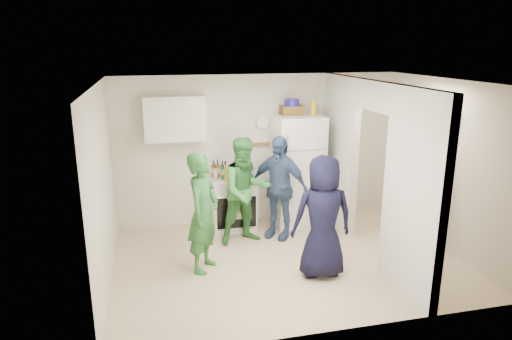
{
  "coord_description": "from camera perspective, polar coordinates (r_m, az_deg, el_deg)",
  "views": [
    {
      "loc": [
        -1.79,
        -5.65,
        2.97
      ],
      "look_at": [
        -0.36,
        0.4,
        1.25
      ],
      "focal_mm": 32.0,
      "sensor_mm": 36.0,
      "label": 1
    }
  ],
  "objects": [
    {
      "name": "wall_left",
      "position": [
        5.93,
        -18.62,
        -2.21
      ],
      "size": [
        0.0,
        3.4,
        3.4
      ],
      "primitive_type": "plane",
      "rotation": [
        1.57,
        0.0,
        1.57
      ],
      "color": "silver",
      "rests_on": "floor"
    },
    {
      "name": "bottle_j",
      "position": [
        7.36,
        -0.55,
        -0.03
      ],
      "size": [
        0.07,
        0.07,
        0.27
      ],
      "primitive_type": "cylinder",
      "color": "#1B5120",
      "rests_on": "stove"
    },
    {
      "name": "nook_valance",
      "position": [
        7.22,
        21.89,
        6.65
      ],
      "size": [
        0.04,
        0.82,
        0.18
      ],
      "primitive_type": "cube",
      "color": "white",
      "rests_on": "wall_right"
    },
    {
      "name": "spice_shelf",
      "position": [
        7.68,
        0.47,
        3.31
      ],
      "size": [
        0.35,
        0.08,
        0.03
      ],
      "primitive_type": "cube",
      "color": "olive",
      "rests_on": "wall_back"
    },
    {
      "name": "bottle_f",
      "position": [
        7.44,
        -1.52,
        0.13
      ],
      "size": [
        0.07,
        0.07,
        0.26
      ],
      "primitive_type": "cylinder",
      "color": "#153B19",
      "rests_on": "stove"
    },
    {
      "name": "floor",
      "position": [
        6.62,
        3.9,
        -11.2
      ],
      "size": [
        4.8,
        4.8,
        0.0
      ],
      "primitive_type": "plane",
      "color": "beige",
      "rests_on": "ground"
    },
    {
      "name": "bottle_e",
      "position": [
        7.58,
        -2.49,
        0.44
      ],
      "size": [
        0.06,
        0.06,
        0.27
      ],
      "primitive_type": "cylinder",
      "color": "#939AA3",
      "rests_on": "stove"
    },
    {
      "name": "upper_cabinet",
      "position": [
        7.26,
        -10.13,
        6.37
      ],
      "size": [
        0.95,
        0.34,
        0.7
      ],
      "primitive_type": "cube",
      "color": "silver",
      "rests_on": "wall_back"
    },
    {
      "name": "stove",
      "position": [
        7.57,
        -2.88,
        -4.12
      ],
      "size": [
        0.73,
        0.61,
        0.87
      ],
      "primitive_type": "cube",
      "color": "white",
      "rests_on": "floor"
    },
    {
      "name": "bottle_g",
      "position": [
        7.57,
        -1.2,
        0.64
      ],
      "size": [
        0.07,
        0.07,
        0.32
      ],
      "primitive_type": "cylinder",
      "color": "olive",
      "rests_on": "stove"
    },
    {
      "name": "person_denim",
      "position": [
        7.1,
        2.81,
        -2.17
      ],
      "size": [
        0.99,
        0.93,
        1.64
      ],
      "primitive_type": "imported",
      "rotation": [
        0.0,
        0.0,
        -0.71
      ],
      "color": "#39577D",
      "rests_on": "floor"
    },
    {
      "name": "bottle_k",
      "position": [
        7.38,
        -4.79,
        0.15
      ],
      "size": [
        0.06,
        0.06,
        0.31
      ],
      "primitive_type": "cylinder",
      "color": "brown",
      "rests_on": "stove"
    },
    {
      "name": "person_green_left",
      "position": [
        6.1,
        -6.62,
        -5.31
      ],
      "size": [
        0.64,
        0.71,
        1.63
      ],
      "primitive_type": "imported",
      "rotation": [
        0.0,
        0.0,
        1.04
      ],
      "color": "#2F732E",
      "rests_on": "floor"
    },
    {
      "name": "bottle_d",
      "position": [
        7.37,
        -2.81,
        -0.08
      ],
      "size": [
        0.08,
        0.08,
        0.25
      ],
      "primitive_type": "cylinder",
      "color": "maroon",
      "rests_on": "stove"
    },
    {
      "name": "red_cup",
      "position": [
        7.27,
        -0.94,
        -0.82
      ],
      "size": [
        0.09,
        0.09,
        0.12
      ],
      "primitive_type": "cylinder",
      "color": "red",
      "rests_on": "stove"
    },
    {
      "name": "bottle_b",
      "position": [
        7.3,
        -4.21,
        -0.01
      ],
      "size": [
        0.06,
        0.06,
        0.31
      ],
      "primitive_type": "cylinder",
      "color": "#1E5C33",
      "rests_on": "stove"
    },
    {
      "name": "person_navy",
      "position": [
        5.97,
        8.34,
        -5.84
      ],
      "size": [
        0.83,
        0.57,
        1.63
      ],
      "primitive_type": "imported",
      "rotation": [
        0.0,
        0.0,
        -3.21
      ],
      "color": "black",
      "rests_on": "floor"
    },
    {
      "name": "yellow_cup_stack_top",
      "position": [
        7.42,
        7.21,
        7.72
      ],
      "size": [
        0.09,
        0.09,
        0.25
      ],
      "primitive_type": "cylinder",
      "color": "gold",
      "rests_on": "fridge"
    },
    {
      "name": "wall_right",
      "position": [
        7.24,
        22.58,
        0.52
      ],
      "size": [
        0.0,
        3.4,
        3.4
      ],
      "primitive_type": "plane",
      "rotation": [
        1.57,
        0.0,
        -1.57
      ],
      "color": "silver",
      "rests_on": "floor"
    },
    {
      "name": "bottle_l",
      "position": [
        7.27,
        -1.65,
        -0.03
      ],
      "size": [
        0.06,
        0.06,
        0.32
      ],
      "primitive_type": "cylinder",
      "color": "#91949F",
      "rests_on": "stove"
    },
    {
      "name": "yellow_cup_stack_stove",
      "position": [
        7.17,
        -3.56,
        -0.54
      ],
      "size": [
        0.09,
        0.09,
        0.25
      ],
      "primitive_type": "cylinder",
      "color": "gold",
      "rests_on": "stove"
    },
    {
      "name": "fridge",
      "position": [
        7.65,
        5.14,
        -0.06
      ],
      "size": [
        0.77,
        0.74,
        1.86
      ],
      "primitive_type": "cube",
      "color": "white",
      "rests_on": "floor"
    },
    {
      "name": "bottle_a",
      "position": [
        7.45,
        -5.31,
        0.14
      ],
      "size": [
        0.07,
        0.07,
        0.28
      ],
      "primitive_type": "cylinder",
      "color": "brown",
      "rests_on": "stove"
    },
    {
      "name": "wall_clock",
      "position": [
        7.66,
        0.79,
        5.93
      ],
      "size": [
        0.22,
        0.02,
        0.22
      ],
      "primitive_type": "cylinder",
      "rotation": [
        1.57,
        0.0,
        0.0
      ],
      "color": "white",
      "rests_on": "wall_back"
    },
    {
      "name": "partition_pier_back",
      "position": [
        7.57,
        10.33,
        2.1
      ],
      "size": [
        0.12,
        1.2,
        2.5
      ],
      "primitive_type": "cube",
      "color": "silver",
      "rests_on": "floor"
    },
    {
      "name": "wall_front",
      "position": [
        4.66,
        10.36,
        -6.45
      ],
      "size": [
        4.8,
        0.0,
        4.8
      ],
      "primitive_type": "plane",
      "rotation": [
        -1.57,
        0.0,
        0.0
      ],
      "color": "silver",
      "rests_on": "floor"
    },
    {
      "name": "partition_pier_front",
      "position": [
        5.7,
        19.09,
        -2.95
      ],
      "size": [
        0.12,
        1.2,
        2.5
      ],
      "primitive_type": "cube",
      "color": "silver",
      "rests_on": "floor"
    },
    {
      "name": "nook_window_frame",
      "position": [
        7.29,
        21.78,
        3.94
      ],
      "size": [
        0.04,
        0.76,
        0.86
      ],
      "primitive_type": "cube",
      "color": "white",
      "rests_on": "wall_right"
    },
    {
      "name": "nook_window",
      "position": [
        7.3,
        21.88,
        3.94
      ],
      "size": [
        0.03,
        0.7,
        0.8
      ],
      "primitive_type": "cube",
      "color": "black",
      "rests_on": "wall_right"
    },
    {
      "name": "blue_bowl",
      "position": [
        7.44,
        4.49,
        8.44
      ],
      "size": [
        0.24,
        0.24,
        0.11
      ],
      "primitive_type": "cylinder",
      "color": "#1E148F",
      "rests_on": "wicker_basket"
    },
    {
      "name": "wall_back",
      "position": [
        7.75,
        0.39,
        2.66
      ],
      "size": [
        4.8,
        0.0,
        4.8
      ],
      "primitive_type": "plane",
      "rotation": [
        1.57,
        0.0,
        0.0
      ],
      "color": "silver",
      "rests_on": "floor"
    },
    {
      "name": "bottle_i",
      "position": [
        7.48,
        -2.56,
        0.46
      ],
      "size": [
        0.07,
        0.07,
        0.33
      ],
      "primitive_type": "cylinder",
      "color": "#5E3310",
      "rests_on": "stove"
    },
    {
      "name": "bottle_c",
      "position": [
        7.53,
        -3.85,
        0.21
      ],
      "size": [
        0.08,
        0.08,
        0.25
      ],
      "primitive_type": "cylinder",
      "color": "#ACB6BB",
      "rests_on": "stove"
    },
    {
      "name": "bottle_h",
      "position": [
        7.23,
        -5.09,
        -0.34
      ],
      "size": [
        0.07,
        0.07,
        0.28
      ],
      "primitive_type": "cylinder",
      "color": "#A1A2AD",
      "rests_on": "stove"
    },
    {
      "name": "partition_header",
      "position": [
        6.42,
        14.71,
        8.99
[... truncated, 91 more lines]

